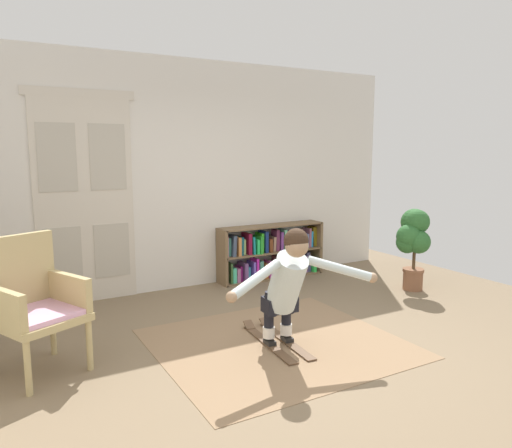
# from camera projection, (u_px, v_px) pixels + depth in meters

# --- Properties ---
(ground_plane) EXTENTS (7.20, 7.20, 0.00)m
(ground_plane) POSITION_uv_depth(u_px,v_px,m) (310.00, 356.00, 4.20)
(ground_plane) COLOR #7B674D
(back_wall) EXTENTS (6.00, 0.10, 2.90)m
(back_wall) POSITION_uv_depth(u_px,v_px,m) (194.00, 175.00, 6.22)
(back_wall) COLOR silver
(back_wall) RESTS_ON ground
(double_door) EXTENTS (1.22, 0.05, 2.45)m
(double_door) POSITION_uv_depth(u_px,v_px,m) (85.00, 198.00, 5.54)
(double_door) COLOR beige
(double_door) RESTS_ON ground
(rug) EXTENTS (2.17, 1.97, 0.01)m
(rug) POSITION_uv_depth(u_px,v_px,m) (277.00, 343.00, 4.47)
(rug) COLOR #8D6F50
(rug) RESTS_ON ground
(bookshelf) EXTENTS (1.56, 0.30, 0.75)m
(bookshelf) POSITION_uv_depth(u_px,v_px,m) (271.00, 253.00, 6.71)
(bookshelf) COLOR brown
(bookshelf) RESTS_ON ground
(wicker_chair) EXTENTS (0.80, 0.80, 1.10)m
(wicker_chair) POSITION_uv_depth(u_px,v_px,m) (33.00, 301.00, 3.84)
(wicker_chair) COLOR tan
(wicker_chair) RESTS_ON ground
(potted_plant) EXTENTS (0.48, 0.47, 1.03)m
(potted_plant) POSITION_uv_depth(u_px,v_px,m) (413.00, 237.00, 6.10)
(potted_plant) COLOR brown
(potted_plant) RESTS_ON ground
(skis_pair) EXTENTS (0.35, 0.99, 0.07)m
(skis_pair) POSITION_uv_depth(u_px,v_px,m) (276.00, 340.00, 4.49)
(skis_pair) COLOR brown
(skis_pair) RESTS_ON rug
(person_skier) EXTENTS (1.41, 0.71, 1.06)m
(person_skier) POSITION_uv_depth(u_px,v_px,m) (288.00, 281.00, 4.20)
(person_skier) COLOR white
(person_skier) RESTS_ON skis_pair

